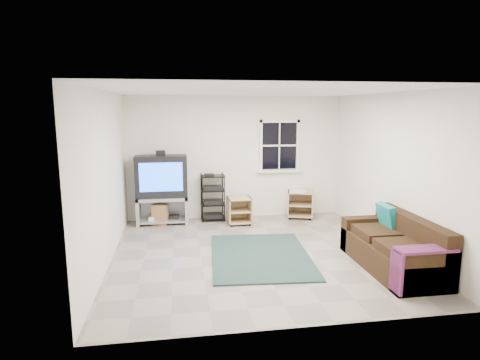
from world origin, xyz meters
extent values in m
plane|color=gray|center=(0.00, 0.00, 0.00)|extent=(4.60, 4.60, 0.00)
plane|color=white|center=(0.00, 0.00, 2.60)|extent=(4.60, 4.60, 0.00)
plane|color=white|center=(0.00, 2.30, 1.30)|extent=(4.60, 0.00, 4.60)
plane|color=white|center=(0.00, -2.30, 1.30)|extent=(4.60, 0.00, 4.60)
plane|color=white|center=(-2.30, 0.00, 1.30)|extent=(0.00, 4.60, 4.60)
plane|color=white|center=(2.30, 0.00, 1.30)|extent=(0.00, 4.60, 4.60)
cube|color=black|center=(0.95, 2.28, 1.55)|extent=(0.80, 0.01, 1.02)
cube|color=white|center=(0.95, 2.26, 2.07)|extent=(0.88, 0.06, 0.06)
cube|color=white|center=(0.95, 2.25, 1.00)|extent=(0.98, 0.14, 0.05)
cube|color=white|center=(0.54, 2.26, 1.55)|extent=(0.06, 0.06, 1.10)
cube|color=white|center=(1.36, 2.26, 1.55)|extent=(0.06, 0.06, 1.10)
cube|color=white|center=(0.95, 2.27, 1.55)|extent=(0.78, 0.04, 0.04)
cube|color=#9999A1|center=(-1.56, 2.01, 0.53)|extent=(1.03, 0.51, 0.06)
cube|color=#9999A1|center=(-2.05, 2.01, 0.28)|extent=(0.06, 0.51, 0.57)
cube|color=#9999A1|center=(-1.08, 2.01, 0.28)|extent=(0.06, 0.51, 0.57)
cube|color=#9999A1|center=(-1.56, 2.01, 0.07)|extent=(0.91, 0.47, 0.04)
cube|color=#9999A1|center=(-1.56, 2.25, 0.28)|extent=(1.03, 0.04, 0.57)
cube|color=silver|center=(-1.69, 1.97, 0.13)|extent=(0.31, 0.25, 0.08)
cube|color=black|center=(-1.34, 2.01, 0.12)|extent=(0.21, 0.19, 0.06)
cube|color=black|center=(-1.56, 2.01, 0.99)|extent=(1.03, 0.43, 0.84)
cube|color=#1E5CFF|center=(-1.56, 1.79, 1.00)|extent=(0.84, 0.01, 0.57)
cube|color=black|center=(-1.56, 2.01, 1.46)|extent=(0.19, 0.13, 0.10)
cylinder|color=black|center=(-0.75, 1.94, 0.50)|extent=(0.02, 0.02, 0.99)
cylinder|color=black|center=(-0.29, 1.94, 0.50)|extent=(0.02, 0.02, 0.99)
cylinder|color=black|center=(-0.75, 2.26, 0.50)|extent=(0.02, 0.02, 0.99)
cylinder|color=black|center=(-0.29, 2.26, 0.50)|extent=(0.02, 0.02, 0.99)
cube|color=black|center=(-0.52, 2.10, 0.05)|extent=(0.50, 0.36, 0.02)
cube|color=black|center=(-0.52, 2.10, 0.09)|extent=(0.39, 0.29, 0.08)
cube|color=black|center=(-0.52, 2.10, 0.35)|extent=(0.50, 0.36, 0.02)
cube|color=black|center=(-0.52, 2.10, 0.40)|extent=(0.39, 0.29, 0.08)
cube|color=black|center=(-0.52, 2.10, 0.65)|extent=(0.50, 0.36, 0.02)
cube|color=black|center=(-0.52, 2.10, 0.70)|extent=(0.39, 0.29, 0.08)
cube|color=black|center=(-0.52, 2.10, 0.95)|extent=(0.50, 0.36, 0.02)
cube|color=tan|center=(-0.01, 1.73, 0.54)|extent=(0.48, 0.48, 0.02)
cube|color=tan|center=(-0.01, 1.73, 0.06)|extent=(0.48, 0.48, 0.02)
cube|color=tan|center=(-0.24, 1.73, 0.30)|extent=(0.04, 0.47, 0.50)
cube|color=tan|center=(0.21, 1.74, 0.30)|extent=(0.04, 0.47, 0.50)
cube|color=tan|center=(-0.02, 1.96, 0.30)|extent=(0.43, 0.03, 0.50)
cube|color=tan|center=(-0.01, 1.73, 0.28)|extent=(0.44, 0.46, 0.02)
cylinder|color=black|center=(-0.19, 1.54, 0.02)|extent=(0.05, 0.05, 0.05)
cylinder|color=black|center=(0.17, 1.93, 0.02)|extent=(0.05, 0.05, 0.05)
cube|color=tan|center=(1.37, 2.01, 0.57)|extent=(0.66, 0.66, 0.02)
cube|color=tan|center=(1.37, 2.01, 0.07)|extent=(0.66, 0.66, 0.02)
cube|color=tan|center=(1.13, 2.09, 0.32)|extent=(0.18, 0.52, 0.53)
cube|color=tan|center=(1.61, 1.94, 0.32)|extent=(0.18, 0.52, 0.53)
cube|color=tan|center=(1.44, 2.26, 0.32)|extent=(0.47, 0.16, 0.53)
cube|color=tan|center=(1.37, 2.01, 0.30)|extent=(0.61, 0.62, 0.02)
cylinder|color=black|center=(1.11, 1.87, 0.03)|extent=(0.06, 0.06, 0.06)
cylinder|color=black|center=(1.63, 2.16, 0.03)|extent=(0.06, 0.06, 0.06)
cylinder|color=silver|center=(1.29, 1.92, 0.60)|extent=(0.38, 0.38, 0.03)
cube|color=black|center=(1.86, -0.93, 0.19)|extent=(0.82, 1.83, 0.38)
cube|color=black|center=(2.16, -0.93, 0.58)|extent=(0.22, 1.83, 0.39)
cube|color=black|center=(1.86, -0.12, 0.28)|extent=(0.82, 0.22, 0.57)
cube|color=black|center=(1.86, -1.73, 0.28)|extent=(0.82, 0.22, 0.57)
cube|color=black|center=(1.78, -1.30, 0.44)|extent=(0.55, 0.66, 0.12)
cube|color=black|center=(1.78, -0.56, 0.44)|extent=(0.55, 0.66, 0.12)
cube|color=teal|center=(2.02, -0.43, 0.66)|extent=(0.18, 0.44, 0.38)
cube|color=navy|center=(1.84, -1.73, 0.59)|extent=(0.76, 0.27, 0.04)
cube|color=navy|center=(1.46, -1.73, 0.30)|extent=(0.04, 0.27, 0.53)
cube|color=#2F2115|center=(0.04, -0.15, 0.01)|extent=(1.70, 2.23, 0.03)
cube|color=#9A7745|center=(-1.62, 1.91, 0.21)|extent=(0.34, 0.27, 0.42)
camera|label=1|loc=(-1.22, -6.14, 2.34)|focal=30.00mm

